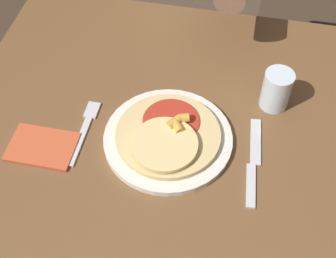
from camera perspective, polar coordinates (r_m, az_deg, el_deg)
dining_table at (r=1.06m, az=2.16°, el=-5.94°), size 1.04×0.94×0.72m
plate at (r=0.98m, az=0.00°, el=-1.19°), size 0.27×0.27×0.01m
pizza at (r=0.97m, az=-0.02°, el=-0.82°), size 0.22×0.22×0.04m
fork at (r=1.02m, az=-10.08°, el=0.11°), size 0.03×0.18×0.00m
knife at (r=0.97m, az=10.36°, el=-4.03°), size 0.03×0.22×0.00m
drinking_glass at (r=1.05m, az=13.08°, el=4.68°), size 0.06×0.06×0.09m
napkin at (r=1.01m, az=-15.08°, el=-2.11°), size 0.14×0.10×0.01m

